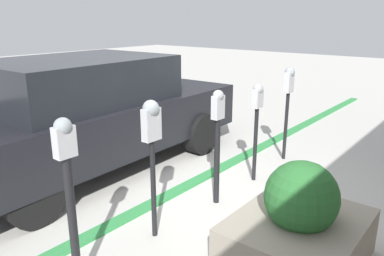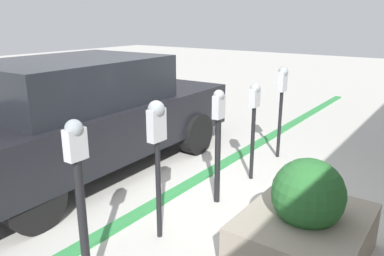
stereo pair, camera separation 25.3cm
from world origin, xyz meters
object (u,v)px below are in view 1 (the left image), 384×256
parking_meter_nearest (68,181)px  parking_meter_fourth (257,111)px  parked_car_front (89,112)px  planter_box (299,227)px  parking_meter_farthest (288,91)px  parking_meter_second (152,135)px  parking_meter_middle (217,131)px

parking_meter_nearest → parking_meter_fourth: 2.85m
parking_meter_fourth → parked_car_front: bearing=117.8°
parking_meter_fourth → planter_box: (-1.38, -1.25, -0.63)m
parking_meter_nearest → parking_meter_farthest: (3.88, 0.00, 0.15)m
parked_car_front → planter_box: bearing=-96.0°
parking_meter_farthest → planter_box: (-2.41, -1.30, -0.75)m
parking_meter_second → parking_meter_fourth: 1.89m
parked_car_front → parking_meter_farthest: bearing=-46.2°
parking_meter_middle → parking_meter_fourth: (0.88, -0.02, 0.08)m
parking_meter_farthest → parked_car_front: 3.04m
parking_meter_farthest → parked_car_front: bearing=135.8°
parking_meter_middle → parked_car_front: (-0.26, 2.14, -0.06)m
parking_meter_nearest → parked_car_front: 2.72m
parking_meter_farthest → parking_meter_nearest: bearing=-180.0°
parking_meter_fourth → planter_box: parking_meter_fourth is taller
parking_meter_second → parked_car_front: (0.75, 2.07, -0.25)m
parking_meter_second → parking_meter_nearest: bearing=-177.2°
parking_meter_fourth → parked_car_front: size_ratio=0.28×
parking_meter_second → parking_meter_fourth: parking_meter_second is taller
parking_meter_fourth → parked_car_front: 2.45m
parking_meter_middle → planter_box: size_ratio=1.08×
parking_meter_farthest → planter_box: 2.84m
parking_meter_middle → parking_meter_fourth: 0.88m
parking_meter_nearest → parking_meter_second: size_ratio=1.02×
parking_meter_nearest → parking_meter_second: (0.97, 0.05, 0.14)m
parking_meter_middle → parking_meter_fourth: parking_meter_middle is taller
parking_meter_nearest → parking_meter_farthest: 3.89m
parking_meter_second → parking_meter_farthest: 2.92m
parking_meter_nearest → parking_meter_middle: (1.97, -0.02, -0.05)m
parking_meter_nearest → planter_box: parking_meter_nearest is taller
planter_box → parked_car_front: (0.24, 3.41, 0.49)m
parking_meter_second → planter_box: size_ratio=1.11×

